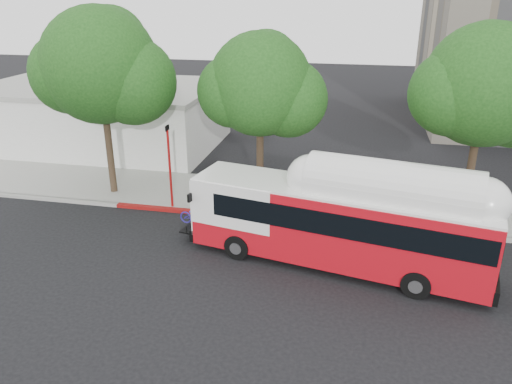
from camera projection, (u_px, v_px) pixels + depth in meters
ground at (255, 260)px, 20.51m from camera, size 120.00×120.00×0.00m
sidewalk at (280, 198)px, 26.38m from camera, size 60.00×5.00×0.15m
curb_strip at (271, 219)px, 24.02m from camera, size 60.00×0.30×0.15m
red_curb_segment at (212, 213)px, 24.59m from camera, size 10.00×0.32×0.16m
street_tree_left at (110, 70)px, 24.70m from camera, size 6.67×5.80×9.74m
street_tree_mid at (269, 89)px, 23.90m from camera, size 5.75×5.00×8.62m
street_tree_right at (495, 90)px, 21.67m from camera, size 6.21×5.40×9.18m
low_commercial_bldg at (102, 115)px, 35.07m from camera, size 16.20×10.20×4.25m
transit_bus at (339, 226)px, 19.55m from camera, size 12.73×4.81×3.71m
signal_pole at (170, 167)px, 24.45m from camera, size 0.12×0.41×4.34m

